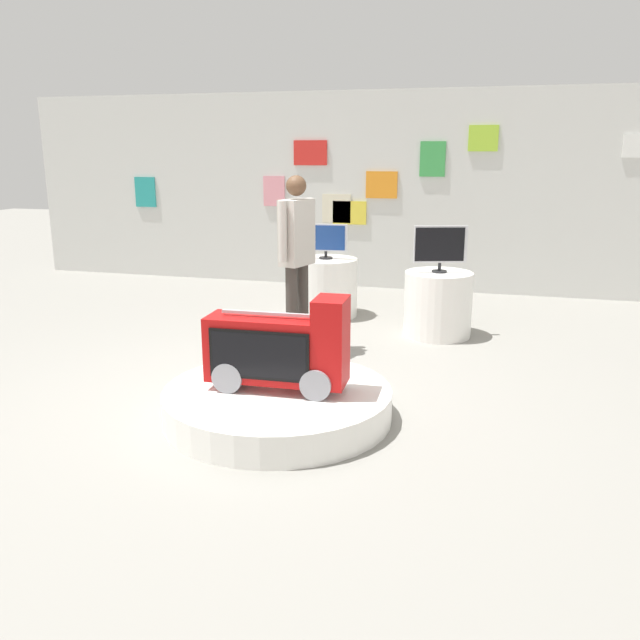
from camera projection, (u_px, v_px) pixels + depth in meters
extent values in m
plane|color=gray|center=(262.00, 393.00, 5.68)|extent=(30.00, 30.00, 0.00)
cube|color=silver|center=(370.00, 191.00, 9.75)|extent=(11.18, 0.10, 2.89)
cube|color=yellow|center=(349.00, 213.00, 9.84)|extent=(0.51, 0.02, 0.35)
cube|color=orange|center=(382.00, 185.00, 9.61)|extent=(0.47, 0.02, 0.39)
cube|color=pink|center=(274.00, 191.00, 10.07)|extent=(0.34, 0.02, 0.45)
cube|color=white|center=(636.00, 146.00, 8.61)|extent=(0.32, 0.02, 0.30)
cube|color=#9ECC33|center=(483.00, 138.00, 9.09)|extent=(0.41, 0.02, 0.35)
cube|color=red|center=(310.00, 153.00, 9.77)|extent=(0.51, 0.02, 0.36)
cube|color=teal|center=(145.00, 192.00, 10.65)|extent=(0.36, 0.02, 0.48)
cube|color=green|center=(433.00, 159.00, 9.33)|extent=(0.36, 0.02, 0.49)
cube|color=beige|center=(336.00, 208.00, 9.88)|extent=(0.44, 0.02, 0.43)
cylinder|color=white|center=(278.00, 403.00, 5.13)|extent=(1.78, 1.78, 0.24)
cylinder|color=gray|center=(235.00, 371.00, 5.14)|extent=(0.25, 0.40, 0.24)
cylinder|color=gray|center=(321.00, 378.00, 4.99)|extent=(0.25, 0.40, 0.24)
cube|color=#B70F0F|center=(277.00, 349.00, 5.01)|extent=(1.10, 0.38, 0.50)
cube|color=#B70F0F|center=(331.00, 310.00, 4.84)|extent=(0.25, 0.35, 0.17)
cube|color=black|center=(259.00, 356.00, 4.86)|extent=(0.78, 0.04, 0.38)
cube|color=black|center=(259.00, 356.00, 4.86)|extent=(0.74, 0.05, 0.34)
cube|color=#B2B2B7|center=(276.00, 314.00, 4.94)|extent=(0.87, 0.06, 0.02)
cylinder|color=white|center=(438.00, 304.00, 7.35)|extent=(0.76, 0.76, 0.73)
cylinder|color=black|center=(439.00, 271.00, 7.26)|extent=(0.17, 0.17, 0.02)
cylinder|color=black|center=(440.00, 267.00, 7.25)|extent=(0.04, 0.04, 0.09)
cube|color=silver|center=(441.00, 244.00, 7.18)|extent=(0.57, 0.20, 0.41)
cube|color=black|center=(440.00, 244.00, 7.17)|extent=(0.52, 0.17, 0.37)
cylinder|color=white|center=(326.00, 287.00, 8.26)|extent=(0.79, 0.79, 0.73)
cylinder|color=black|center=(326.00, 258.00, 8.16)|extent=(0.17, 0.17, 0.02)
cylinder|color=black|center=(326.00, 254.00, 8.15)|extent=(0.04, 0.04, 0.08)
cube|color=silver|center=(326.00, 238.00, 8.10)|extent=(0.53, 0.08, 0.34)
cube|color=navy|center=(325.00, 238.00, 8.08)|extent=(0.49, 0.05, 0.30)
cylinder|color=#38332D|center=(292.00, 312.00, 6.57)|extent=(0.12, 0.12, 0.93)
cylinder|color=#38332D|center=(303.00, 308.00, 6.74)|extent=(0.12, 0.12, 0.93)
cube|color=#B2ADA3|center=(297.00, 232.00, 6.45)|extent=(0.30, 0.42, 0.65)
sphere|color=brown|center=(296.00, 186.00, 6.34)|extent=(0.20, 0.20, 0.20)
cylinder|color=#B2ADA3|center=(283.00, 232.00, 6.25)|extent=(0.08, 0.08, 0.58)
cylinder|color=#B2ADA3|center=(310.00, 227.00, 6.64)|extent=(0.08, 0.08, 0.58)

